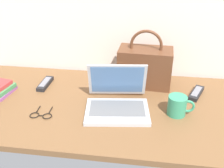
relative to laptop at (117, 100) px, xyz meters
The scene contains 7 objects.
desk 0.09m from the laptop, 156.58° to the left, with size 1.60×0.76×0.03m.
laptop is the anchor object (origin of this frame).
coffee_mug 0.30m from the laptop, ahead, with size 0.13×0.09×0.10m.
remote_control_near 0.48m from the laptop, 158.13° to the left, with size 0.05×0.16×0.02m.
remote_control_far 0.46m from the laptop, 24.11° to the left, with size 0.10×0.17×0.02m.
eyeglasses 0.38m from the laptop, 161.37° to the right, with size 0.11×0.11×0.01m.
handbag 0.31m from the laptop, 65.31° to the left, with size 0.31×0.18×0.33m.
Camera 1 is at (0.19, -1.15, 0.78)m, focal length 42.54 mm.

